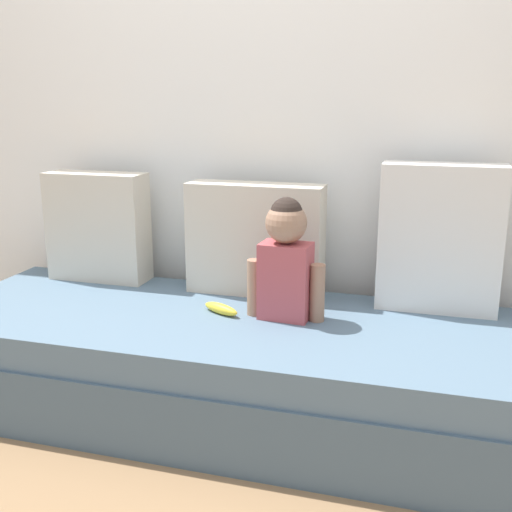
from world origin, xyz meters
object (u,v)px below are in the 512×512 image
at_px(throw_pillow_left, 98,227).
at_px(toddler, 286,258).
at_px(throw_pillow_center, 255,239).
at_px(throw_pillow_right, 440,238).
at_px(banana, 221,309).
at_px(couch, 232,365).

relative_size(throw_pillow_left, toddler, 1.05).
xyz_separation_m(throw_pillow_left, throw_pillow_center, (0.74, 0.00, -0.01)).
bearing_deg(throw_pillow_right, banana, -159.63).
height_order(couch, throw_pillow_right, throw_pillow_right).
bearing_deg(banana, throw_pillow_left, 156.81).
bearing_deg(throw_pillow_center, banana, -100.17).
bearing_deg(throw_pillow_left, couch, -23.82).
distance_m(throw_pillow_left, throw_pillow_center, 0.74).
relative_size(toddler, banana, 2.72).
bearing_deg(couch, throw_pillow_right, 23.82).
distance_m(throw_pillow_left, banana, 0.78).
bearing_deg(throw_pillow_right, throw_pillow_left, 180.00).
bearing_deg(banana, throw_pillow_right, 20.37).
height_order(throw_pillow_left, banana, throw_pillow_left).
height_order(throw_pillow_center, banana, throw_pillow_center).
xyz_separation_m(throw_pillow_left, throw_pillow_right, (1.48, 0.00, 0.04)).
bearing_deg(couch, toddler, 17.36).
distance_m(couch, banana, 0.22).
distance_m(throw_pillow_left, toddler, 0.97).
bearing_deg(throw_pillow_center, throw_pillow_right, 0.00).
relative_size(couch, throw_pillow_center, 4.18).
bearing_deg(banana, couch, -31.53).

